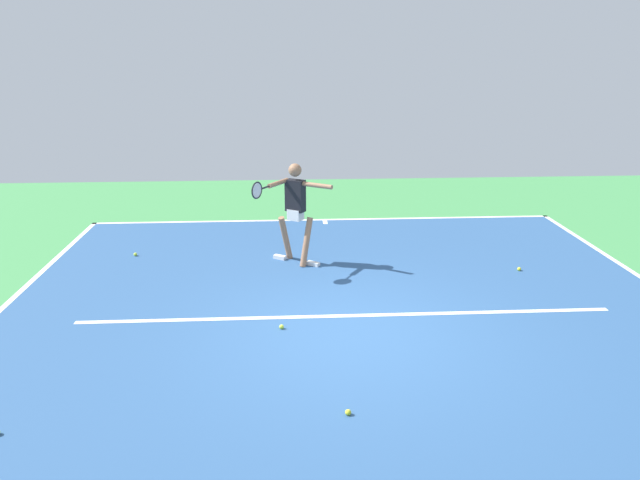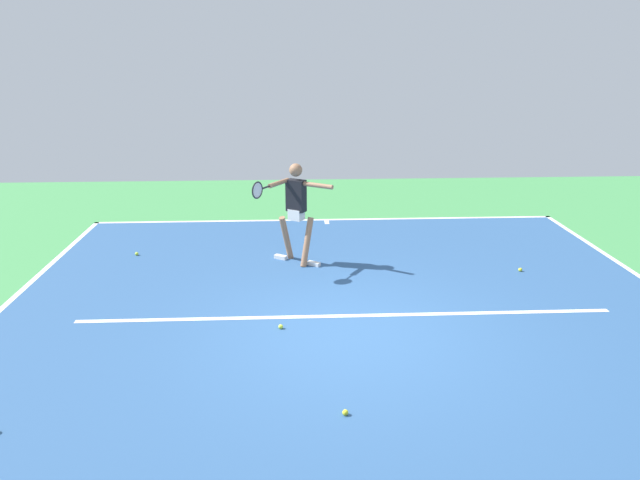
{
  "view_description": "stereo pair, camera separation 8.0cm",
  "coord_description": "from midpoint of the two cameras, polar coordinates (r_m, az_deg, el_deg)",
  "views": [
    {
      "loc": [
        0.87,
        7.36,
        3.76
      ],
      "look_at": [
        0.36,
        -1.47,
        0.9
      ],
      "focal_mm": 33.21,
      "sensor_mm": 36.0,
      "label": 1
    },
    {
      "loc": [
        0.79,
        7.37,
        3.76
      ],
      "look_at": [
        0.36,
        -1.47,
        0.9
      ],
      "focal_mm": 33.21,
      "sensor_mm": 36.0,
      "label": 2
    }
  ],
  "objects": [
    {
      "name": "court_surface",
      "position": [
        8.31,
        2.8,
        -8.99
      ],
      "size": [
        10.56,
        11.61,
        0.0
      ],
      "primitive_type": "cube",
      "color": "#2D5484",
      "rests_on": "ground_plane"
    },
    {
      "name": "court_line_baseline_near",
      "position": [
        13.67,
        0.27,
        1.98
      ],
      "size": [
        10.56,
        0.1,
        0.01
      ],
      "primitive_type": "cube",
      "color": "white",
      "rests_on": "ground_plane"
    },
    {
      "name": "court_line_centre_mark",
      "position": [
        13.48,
        0.33,
        1.74
      ],
      "size": [
        0.1,
        0.3,
        0.01
      ],
      "primitive_type": "cube",
      "color": "white",
      "rests_on": "ground_plane"
    },
    {
      "name": "court_line_service",
      "position": [
        8.83,
        2.4,
        -7.3
      ],
      "size": [
        7.92,
        0.1,
        0.01
      ],
      "primitive_type": "cube",
      "color": "white",
      "rests_on": "ground_plane"
    },
    {
      "name": "tennis_ball_far_corner",
      "position": [
        8.44,
        -4.0,
        -8.34
      ],
      "size": [
        0.07,
        0.07,
        0.07
      ],
      "primitive_type": "sphere",
      "color": "#C6E53D",
      "rests_on": "ground_plane"
    },
    {
      "name": "tennis_ball_near_service_line",
      "position": [
        11.1,
        18.45,
        -2.67
      ],
      "size": [
        0.07,
        0.07,
        0.07
      ],
      "primitive_type": "sphere",
      "color": "yellow",
      "rests_on": "ground_plane"
    },
    {
      "name": "tennis_player",
      "position": [
        10.61,
        -2.67,
        3.26
      ],
      "size": [
        1.38,
        1.13,
        1.86
      ],
      "rotation": [
        0.0,
        0.0,
        -0.57
      ],
      "color": "#9E7051",
      "rests_on": "ground_plane"
    },
    {
      "name": "tennis_ball_by_baseline",
      "position": [
        11.82,
        -17.55,
        -1.33
      ],
      "size": [
        0.07,
        0.07,
        0.07
      ],
      "primitive_type": "sphere",
      "color": "#C6E53D",
      "rests_on": "ground_plane"
    },
    {
      "name": "tennis_ball_centre_court",
      "position": [
        6.64,
        2.37,
        -16.26
      ],
      "size": [
        0.07,
        0.07,
        0.07
      ],
      "primitive_type": "sphere",
      "color": "yellow",
      "rests_on": "ground_plane"
    },
    {
      "name": "ground_plane",
      "position": [
        8.31,
        2.8,
        -9.01
      ],
      "size": [
        20.39,
        20.39,
        0.0
      ],
      "primitive_type": "plane",
      "color": "#428E4C"
    }
  ]
}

